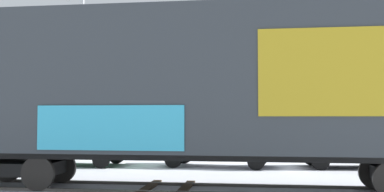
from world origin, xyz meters
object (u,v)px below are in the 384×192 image
at_px(flagpole, 80,43).
at_px(parked_car_black, 352,147).
at_px(parked_car_green, 71,144).
at_px(parked_car_white, 216,145).
at_px(freight_car, 208,85).

xyz_separation_m(flagpole, parked_car_black, (12.46, -4.21, -4.94)).
distance_m(parked_car_green, parked_car_black, 11.12).
bearing_deg(parked_car_white, parked_car_green, -178.79).
bearing_deg(flagpole, freight_car, -53.84).
bearing_deg(flagpole, parked_car_white, -31.02).
distance_m(parked_car_green, parked_car_white, 5.87).
bearing_deg(parked_car_white, flagpole, 148.98).
relative_size(parked_car_green, parked_car_white, 0.98).
distance_m(flagpole, parked_car_white, 9.73).
height_order(freight_car, flagpole, flagpole).
height_order(freight_car, parked_car_white, freight_car).
bearing_deg(parked_car_green, flagpole, 106.73).
distance_m(flagpole, parked_car_black, 14.05).
height_order(parked_car_green, parked_car_black, parked_car_green).
height_order(parked_car_white, parked_car_black, parked_car_white).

